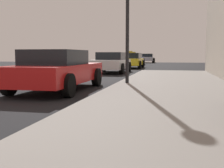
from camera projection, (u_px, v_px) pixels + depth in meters
car_red at (58, 70)px, 8.88m from camera, size 1.96×4.42×1.27m
car_white at (112, 62)px, 17.60m from camera, size 1.94×4.24×1.27m
car_yellow at (131, 60)px, 23.79m from camera, size 2.04×4.04×1.43m
car_blue at (134, 59)px, 31.13m from camera, size 2.05×4.45×1.43m
car_silver at (147, 58)px, 40.01m from camera, size 1.93×4.01×1.27m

